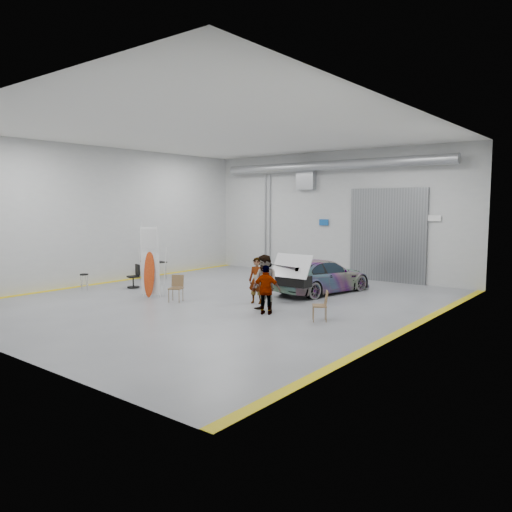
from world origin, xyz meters
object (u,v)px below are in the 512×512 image
Objects in this scene: surfboard_display at (148,267)px; work_table at (153,261)px; person_c at (266,290)px; shop_stool at (84,282)px; sedan_car at (321,276)px; folding_chair_far at (320,312)px; person_a at (257,280)px; person_b at (265,283)px; folding_chair_near at (176,294)px; office_chair at (134,278)px.

work_table is (-3.54, 3.18, -0.32)m from surfboard_display.
person_c is at bearing -12.48° from surfboard_display.
shop_stool is at bearing -15.94° from person_c.
folding_chair_far is (2.46, -4.21, -0.37)m from sedan_car.
folding_chair_far is at bearing 131.25° from sedan_car.
shop_stool is (-7.07, -2.30, -0.47)m from person_a.
surfboard_display reaches higher than sedan_car.
surfboard_display reaches higher than person_c.
folding_chair_near is (-3.53, -0.65, -0.64)m from person_b.
shop_stool is at bearing 176.64° from surfboard_display.
surfboard_display is at bearing -7.64° from office_chair.
sedan_car is 4.51m from person_c.
person_b is 0.67× the size of surfboard_display.
folding_chair_far is at bearing 8.37° from person_b.
folding_chair_near is 1.38× the size of shop_stool.
person_b reaches higher than sedan_car.
shop_stool is at bearing -161.50° from person_b.
sedan_car is 4.97× the size of folding_chair_far.
sedan_car is 2.44× the size of person_b.
person_a is 1.78× the size of folding_chair_far.
folding_chair_near is 4.67m from shop_stool.
surfboard_display is (-5.03, -0.65, 0.20)m from person_b.
work_table reaches higher than shop_stool.
person_b reaches higher than shop_stool.
sedan_car is at bearing 104.07° from person_b.
sedan_car is 6.61× the size of shop_stool.
sedan_car is at bearing 30.68° from folding_chair_near.
surfboard_display reaches higher than work_table.
person_c is 2.29× the size of shop_stool.
work_table is at bearing -138.54° from folding_chair_far.
person_a is (-0.68, -3.28, 0.16)m from sedan_car.
work_table is (-8.56, 2.53, -0.12)m from person_b.
surfboard_display is 2.92× the size of office_chair.
surfboard_display is at bearing -119.95° from folding_chair_far.
work_table is at bearing 121.43° from folding_chair_near.
person_a reaches higher than work_table.
person_b is at bearing -70.20° from person_c.
person_a is at bearing 89.27° from sedan_car.
folding_chair_far is 10.95m from work_table.
person_a is 6.10m from office_chair.
folding_chair_far is at bearing -19.92° from folding_chair_near.
surfboard_display is at bearing 57.24° from sedan_car.
folding_chair_near is at bearing 2.23° from office_chair.
folding_chair_far is at bearing 164.54° from person_c.
person_b is at bearing -16.47° from work_table.
person_a is 4.27m from surfboard_display.
person_a reaches higher than folding_chair_near.
person_b is at bearing -125.53° from folding_chair_far.
folding_chair_near is 3.73m from office_chair.
sedan_car reaches higher than work_table.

